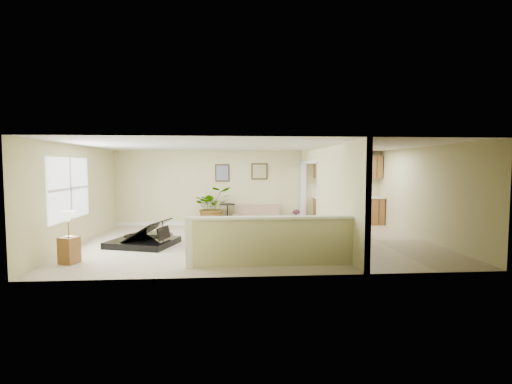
{
  "coord_description": "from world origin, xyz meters",
  "views": [
    {
      "loc": [
        -0.71,
        -9.51,
        1.98
      ],
      "look_at": [
        -0.0,
        0.4,
        1.28
      ],
      "focal_mm": 26.0,
      "sensor_mm": 36.0,
      "label": 1
    }
  ],
  "objects": [
    {
      "name": "front_wall",
      "position": [
        0.0,
        -3.0,
        1.25
      ],
      "size": [
        9.0,
        0.04,
        2.5
      ],
      "primitive_type": "cube",
      "color": "#C6C087",
      "rests_on": "floor"
    },
    {
      "name": "right_wall",
      "position": [
        4.5,
        0.0,
        1.25
      ],
      "size": [
        0.04,
        6.0,
        2.5
      ],
      "primitive_type": "cube",
      "color": "#C6C087",
      "rests_on": "floor"
    },
    {
      "name": "floor",
      "position": [
        0.0,
        0.0,
        0.0
      ],
      "size": [
        9.0,
        9.0,
        0.0
      ],
      "primitive_type": "plane",
      "color": "#BAAA90",
      "rests_on": "ground"
    },
    {
      "name": "palm_plant",
      "position": [
        -1.26,
        2.57,
        0.65
      ],
      "size": [
        1.43,
        1.32,
        1.32
      ],
      "color": "black",
      "rests_on": "floor"
    },
    {
      "name": "ceiling",
      "position": [
        0.0,
        0.0,
        2.5
      ],
      "size": [
        9.0,
        6.0,
        0.04
      ],
      "primitive_type": "cube",
      "color": "silver",
      "rests_on": "back_wall"
    },
    {
      "name": "left_window",
      "position": [
        -4.49,
        -0.5,
        1.45
      ],
      "size": [
        0.05,
        2.15,
        1.45
      ],
      "primitive_type": "cube",
      "color": "white",
      "rests_on": "left_wall"
    },
    {
      "name": "left_wall",
      "position": [
        -4.5,
        0.0,
        1.25
      ],
      "size": [
        0.04,
        6.0,
        2.5
      ],
      "primitive_type": "cube",
      "color": "#C6C087",
      "rests_on": "floor"
    },
    {
      "name": "interior_partition",
      "position": [
        1.8,
        0.25,
        1.22
      ],
      "size": [
        0.18,
        5.99,
        2.5
      ],
      "color": "#C6C087",
      "rests_on": "floor"
    },
    {
      "name": "wall_mirror",
      "position": [
        0.3,
        2.97,
        1.8
      ],
      "size": [
        0.55,
        0.04,
        0.55
      ],
      "color": "#332512",
      "rests_on": "back_wall"
    },
    {
      "name": "small_plant",
      "position": [
        1.45,
        2.41,
        0.24
      ],
      "size": [
        0.42,
        0.42,
        0.56
      ],
      "color": "black",
      "rests_on": "floor"
    },
    {
      "name": "piano",
      "position": [
        -2.91,
        -0.06,
        0.59
      ],
      "size": [
        2.04,
        2.03,
        1.41
      ],
      "rotation": [
        0.0,
        0.0,
        -0.3
      ],
      "color": "black",
      "rests_on": "floor"
    },
    {
      "name": "back_wall",
      "position": [
        0.0,
        3.0,
        1.25
      ],
      "size": [
        9.0,
        0.04,
        2.5
      ],
      "primitive_type": "cube",
      "color": "#C6C087",
      "rests_on": "floor"
    },
    {
      "name": "pony_half_wall",
      "position": [
        0.08,
        -2.3,
        0.52
      ],
      "size": [
        3.42,
        0.22,
        1.0
      ],
      "color": "#C6C087",
      "rests_on": "floor"
    },
    {
      "name": "piano_bench",
      "position": [
        -1.4,
        -0.4,
        0.24
      ],
      "size": [
        0.4,
        0.74,
        0.48
      ],
      "primitive_type": "cube",
      "rotation": [
        0.0,
        0.0,
        -0.05
      ],
      "color": "black",
      "rests_on": "floor"
    },
    {
      "name": "wall_art_left",
      "position": [
        -0.95,
        2.97,
        1.75
      ],
      "size": [
        0.48,
        0.04,
        0.58
      ],
      "color": "#332512",
      "rests_on": "back_wall"
    },
    {
      "name": "loveseat",
      "position": [
        0.17,
        2.63,
        0.34
      ],
      "size": [
        1.62,
        1.0,
        0.89
      ],
      "rotation": [
        0.0,
        0.0,
        -0.07
      ],
      "color": "#9E8264",
      "rests_on": "floor"
    },
    {
      "name": "kitchen_cabinets",
      "position": [
        3.19,
        2.73,
        0.87
      ],
      "size": [
        2.36,
        0.65,
        2.33
      ],
      "color": "brown",
      "rests_on": "floor"
    },
    {
      "name": "kitchen_vinyl",
      "position": [
        3.15,
        0.0,
        0.0
      ],
      "size": [
        2.7,
        6.0,
        0.01
      ],
      "primitive_type": "cube",
      "color": "tan",
      "rests_on": "floor"
    },
    {
      "name": "lamp_stand",
      "position": [
        -3.98,
        -1.81,
        0.45
      ],
      "size": [
        0.41,
        0.41,
        1.07
      ],
      "color": "brown",
      "rests_on": "floor"
    },
    {
      "name": "accent_table",
      "position": [
        -0.79,
        2.65,
        0.48
      ],
      "size": [
        0.51,
        0.51,
        0.74
      ],
      "color": "black",
      "rests_on": "floor"
    }
  ]
}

